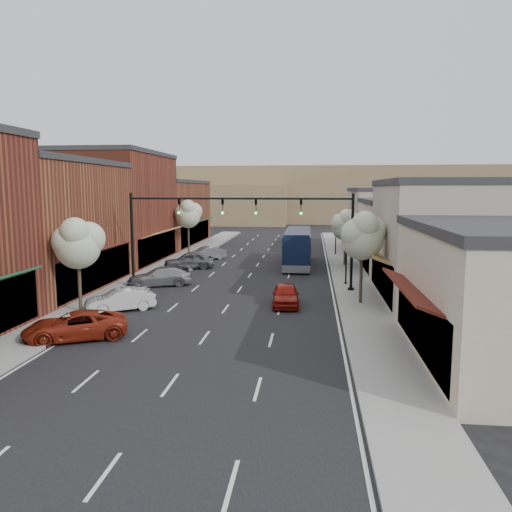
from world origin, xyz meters
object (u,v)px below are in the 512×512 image
(lamp_post_far, at_px, (336,228))
(tree_right_far, at_px, (346,224))
(signal_mast_left, at_px, (163,226))
(coach_bus, at_px, (298,247))
(tree_left_far, at_px, (188,214))
(parked_car_d, at_px, (189,261))
(red_hatchback, at_px, (286,295))
(parked_car_b, at_px, (120,300))
(tree_left_near, at_px, (78,242))
(lamp_post_near, at_px, (347,246))
(signal_mast_right, at_px, (318,227))
(tree_right_near, at_px, (363,235))
(parked_car_a, at_px, (75,326))
(parked_car_c, at_px, (160,277))
(parked_car_e, at_px, (206,253))

(lamp_post_far, bearing_deg, tree_right_far, -86.12)
(signal_mast_left, relative_size, coach_bus, 0.74)
(tree_left_far, height_order, parked_car_d, tree_left_far)
(red_hatchback, relative_size, parked_car_b, 1.01)
(tree_left_near, distance_m, lamp_post_near, 19.25)
(tree_left_near, relative_size, lamp_post_near, 1.28)
(tree_left_near, bearing_deg, signal_mast_left, 71.90)
(lamp_post_far, bearing_deg, signal_mast_left, -123.86)
(signal_mast_right, relative_size, tree_left_near, 1.44)
(tree_right_near, distance_m, tree_left_far, 27.56)
(parked_car_a, bearing_deg, red_hatchback, 104.19)
(coach_bus, bearing_deg, signal_mast_right, -82.05)
(lamp_post_far, relative_size, red_hatchback, 1.09)
(parked_car_c, bearing_deg, parked_car_a, -19.29)
(signal_mast_left, distance_m, coach_bus, 15.59)
(lamp_post_far, relative_size, parked_car_c, 0.92)
(tree_right_near, xyz_separation_m, tree_left_far, (-16.60, 22.00, 0.15))
(tree_right_far, bearing_deg, signal_mast_right, -102.85)
(tree_right_far, xyz_separation_m, parked_car_b, (-14.55, -19.11, -3.32))
(parked_car_d, bearing_deg, tree_left_near, -26.90)
(signal_mast_right, bearing_deg, tree_left_near, -149.86)
(lamp_post_far, xyz_separation_m, parked_car_a, (-14.00, -32.93, -2.32))
(lamp_post_far, bearing_deg, parked_car_c, -125.96)
(tree_right_far, xyz_separation_m, red_hatchback, (-4.74, -16.60, -3.30))
(parked_car_e, bearing_deg, tree_left_near, -49.91)
(signal_mast_right, distance_m, tree_left_far, 22.68)
(parked_car_e, bearing_deg, tree_right_far, 35.75)
(tree_left_near, bearing_deg, lamp_post_far, 60.22)
(lamp_post_far, relative_size, parked_car_e, 1.07)
(parked_car_c, bearing_deg, signal_mast_left, 20.23)
(tree_right_near, xyz_separation_m, tree_left_near, (-16.60, -4.00, -0.23))
(tree_right_far, distance_m, tree_left_far, 17.66)
(parked_car_b, height_order, parked_car_e, parked_car_e)
(signal_mast_left, relative_size, parked_car_e, 1.97)
(parked_car_a, bearing_deg, parked_car_c, 154.05)
(tree_right_far, xyz_separation_m, tree_left_far, (-16.60, 6.00, 0.61))
(tree_right_near, bearing_deg, signal_mast_right, 123.91)
(signal_mast_left, relative_size, parked_car_c, 1.70)
(parked_car_a, distance_m, parked_car_c, 13.63)
(tree_left_near, bearing_deg, parked_car_b, 23.46)
(lamp_post_near, bearing_deg, parked_car_d, 155.33)
(signal_mast_right, xyz_separation_m, tree_right_far, (2.73, 11.95, -0.63))
(tree_right_far, height_order, parked_car_a, tree_right_far)
(signal_mast_right, relative_size, parked_car_b, 2.03)
(signal_mast_right, xyz_separation_m, coach_bus, (-1.77, 12.05, -2.84))
(signal_mast_right, distance_m, lamp_post_near, 3.69)
(tree_left_far, distance_m, lamp_post_near, 22.33)
(signal_mast_right, bearing_deg, signal_mast_left, 180.00)
(signal_mast_right, distance_m, parked_car_a, 17.95)
(lamp_post_near, bearing_deg, lamp_post_far, 90.00)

